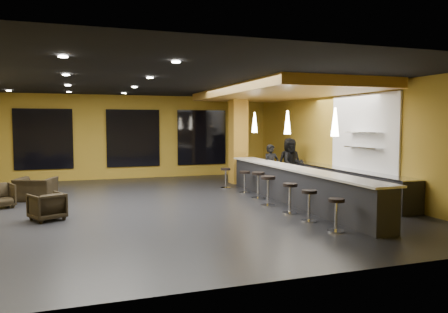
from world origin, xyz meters
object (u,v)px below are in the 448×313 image
object	(u,v)px
prep_counter	(344,183)
staff_b	(293,164)
bar_counter	(295,186)
staff_a	(271,167)
bar_stool_1	(309,201)
bar_stool_5	(245,179)
bar_stool_3	(268,187)
bar_stool_0	(336,211)
column	(238,138)
bar_stool_6	(226,175)
pendant_0	(335,122)
armchair_d	(36,189)
bar_stool_4	(258,182)
pendant_2	(255,122)
pendant_1	(287,122)
armchair_b	(47,206)
staff_c	(290,162)
bar_stool_2	(290,194)

from	to	relation	value
prep_counter	staff_b	size ratio (longest dim) A/B	3.50
bar_counter	staff_a	xyz separation A→B (m)	(0.50, 2.68, 0.29)
bar_stool_1	bar_stool_5	xyz separation A→B (m)	(0.13, 4.44, -0.01)
bar_stool_1	bar_stool_3	xyz separation A→B (m)	(-0.10, 2.10, 0.06)
bar_stool_3	bar_counter	bearing A→B (deg)	5.80
bar_counter	bar_stool_0	distance (m)	3.33
column	bar_stool_0	bearing A→B (deg)	-95.43
bar_stool_1	staff_a	bearing A→B (deg)	75.17
staff_b	bar_stool_6	size ratio (longest dim) A/B	2.37
staff_b	bar_stool_3	xyz separation A→B (m)	(-2.36, -3.02, -0.32)
bar_counter	bar_stool_3	distance (m)	0.89
pendant_0	bar_stool_5	distance (m)	4.70
armchair_d	bar_stool_6	size ratio (longest dim) A/B	1.45
bar_stool_3	bar_stool_4	distance (m)	1.22
column	pendant_0	size ratio (longest dim) A/B	5.00
pendant_2	bar_stool_1	size ratio (longest dim) A/B	0.94
pendant_1	armchair_b	size ratio (longest dim) A/B	0.96
staff_b	bar_stool_0	bearing A→B (deg)	-100.12
pendant_0	staff_c	xyz separation A→B (m)	(1.60, 5.41, -1.46)
prep_counter	bar_stool_5	bearing A→B (deg)	146.59
pendant_2	bar_stool_0	distance (m)	6.57
staff_b	armchair_d	xyz separation A→B (m)	(-8.61, 0.05, -0.52)
staff_b	bar_stool_0	size ratio (longest dim) A/B	2.39
prep_counter	pendant_0	bearing A→B (deg)	-128.66
bar_counter	pendant_2	distance (m)	3.52
column	staff_b	xyz separation A→B (m)	(1.47, -1.67, -0.89)
bar_counter	bar_stool_1	world-z (taller)	bar_counter
prep_counter	armchair_d	bearing A→B (deg)	164.78
staff_b	bar_stool_2	world-z (taller)	staff_b
column	bar_stool_6	distance (m)	1.91
bar_stool_0	bar_stool_2	size ratio (longest dim) A/B	0.92
armchair_d	bar_stool_6	bearing A→B (deg)	-155.45
pendant_0	bar_stool_2	distance (m)	2.16
pendant_2	bar_stool_2	size ratio (longest dim) A/B	0.90
armchair_b	bar_stool_2	world-z (taller)	bar_stool_2
prep_counter	staff_b	bearing A→B (deg)	102.22
bar_counter	prep_counter	distance (m)	2.06
pendant_2	staff_c	bearing A→B (deg)	14.25
bar_stool_0	bar_stool_6	world-z (taller)	bar_stool_6
bar_stool_3	bar_stool_6	world-z (taller)	bar_stool_3
staff_b	bar_stool_6	world-z (taller)	staff_b
prep_counter	bar_stool_1	world-z (taller)	prep_counter
staff_c	bar_stool_0	world-z (taller)	staff_c
staff_a	bar_stool_0	distance (m)	6.07
bar_stool_2	bar_stool_3	distance (m)	1.13
prep_counter	armchair_d	distance (m)	9.47
staff_a	bar_stool_1	world-z (taller)	staff_a
pendant_0	bar_stool_2	bearing A→B (deg)	134.81
armchair_d	bar_stool_3	distance (m)	6.97
bar_stool_0	staff_b	bearing A→B (deg)	70.25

